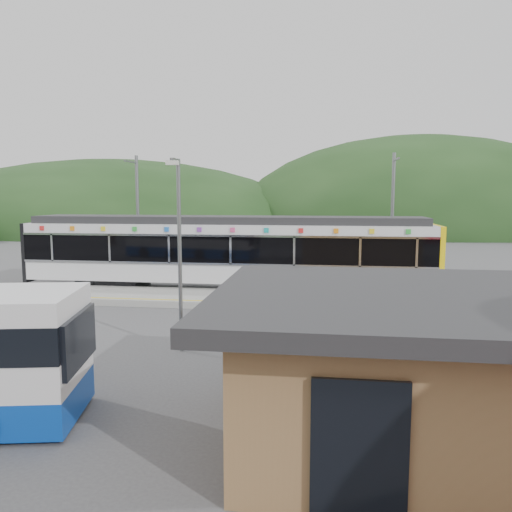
# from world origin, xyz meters

# --- Properties ---
(ground) EXTENTS (120.00, 120.00, 0.00)m
(ground) POSITION_xyz_m (0.00, 0.00, 0.00)
(ground) COLOR #4C4C4F
(ground) RESTS_ON ground
(hills) EXTENTS (146.00, 149.00, 26.00)m
(hills) POSITION_xyz_m (6.19, 5.29, 0.00)
(hills) COLOR #1E3D19
(hills) RESTS_ON ground
(platform) EXTENTS (26.00, 3.20, 0.30)m
(platform) POSITION_xyz_m (0.00, 3.30, 0.15)
(platform) COLOR #9E9E99
(platform) RESTS_ON ground
(yellow_line) EXTENTS (26.00, 0.10, 0.01)m
(yellow_line) POSITION_xyz_m (0.00, 2.00, 0.30)
(yellow_line) COLOR yellow
(yellow_line) RESTS_ON platform
(train) EXTENTS (20.44, 3.01, 3.74)m
(train) POSITION_xyz_m (-1.39, 6.00, 2.06)
(train) COLOR black
(train) RESTS_ON ground
(catenary_mast_west) EXTENTS (0.18, 1.80, 7.00)m
(catenary_mast_west) POSITION_xyz_m (-7.00, 8.56, 3.65)
(catenary_mast_west) COLOR slate
(catenary_mast_west) RESTS_ON ground
(catenary_mast_east) EXTENTS (0.18, 1.80, 7.00)m
(catenary_mast_east) POSITION_xyz_m (7.00, 8.56, 3.65)
(catenary_mast_east) COLOR slate
(catenary_mast_east) RESTS_ON ground
(station_shelter) EXTENTS (9.20, 6.20, 3.00)m
(station_shelter) POSITION_xyz_m (6.00, -9.01, 1.55)
(station_shelter) COLOR brown
(station_shelter) RESTS_ON ground
(lamp_post) EXTENTS (0.37, 1.05, 5.87)m
(lamp_post) POSITION_xyz_m (-0.88, -4.04, 3.51)
(lamp_post) COLOR slate
(lamp_post) RESTS_ON ground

